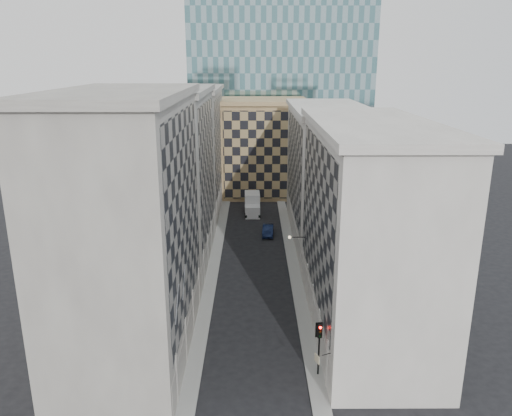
{
  "coord_description": "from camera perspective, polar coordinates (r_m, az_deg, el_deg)",
  "views": [
    {
      "loc": [
        0.0,
        -30.64,
        25.96
      ],
      "look_at": [
        0.23,
        13.6,
        12.84
      ],
      "focal_mm": 35.0,
      "sensor_mm": 36.0,
      "label": 1
    }
  ],
  "objects": [
    {
      "name": "bracket_lamp",
      "position": [
        58.27,
        4.04,
        -3.35
      ],
      "size": [
        1.98,
        0.36,
        0.36
      ],
      "color": "black",
      "rests_on": "ground"
    },
    {
      "name": "bldg_right_a",
      "position": [
        49.46,
        12.44,
        -2.32
      ],
      "size": [
        10.8,
        26.8,
        20.7
      ],
      "color": "#BAB4AA",
      "rests_on": "ground"
    },
    {
      "name": "dark_car",
      "position": [
        77.12,
        1.38,
        -2.54
      ],
      "size": [
        1.93,
        4.85,
        1.57
      ],
      "primitive_type": "imported",
      "rotation": [
        0.0,
        0.0,
        -0.06
      ],
      "color": "#0F1938",
      "rests_on": "ground"
    },
    {
      "name": "traffic_light",
      "position": [
        43.52,
        7.25,
        -14.53
      ],
      "size": [
        0.61,
        0.55,
        4.83
      ],
      "rotation": [
        0.0,
        0.0,
        0.15
      ],
      "color": "black",
      "rests_on": "sidewalk_east"
    },
    {
      "name": "box_truck",
      "position": [
        87.69,
        -0.42,
        0.34
      ],
      "size": [
        2.76,
        6.49,
        3.53
      ],
      "rotation": [
        0.0,
        0.0,
        0.02
      ],
      "color": "silver",
      "rests_on": "ground"
    },
    {
      "name": "bldg_left_b",
      "position": [
        66.2,
        -9.76,
        3.5
      ],
      "size": [
        10.8,
        22.8,
        22.7
      ],
      "color": "gray",
      "rests_on": "ground"
    },
    {
      "name": "bldg_left_a",
      "position": [
        45.3,
        -14.19,
        -2.19
      ],
      "size": [
        10.8,
        22.8,
        23.7
      ],
      "color": "gray",
      "rests_on": "ground"
    },
    {
      "name": "sidewalk_west",
      "position": [
        66.14,
        -4.85,
        -6.59
      ],
      "size": [
        1.5,
        100.0,
        0.15
      ],
      "primitive_type": "cube",
      "color": "gray",
      "rests_on": "ground"
    },
    {
      "name": "flagpoles_left",
      "position": [
        41.23,
        -8.61,
        -9.51
      ],
      "size": [
        0.1,
        6.33,
        2.33
      ],
      "color": "gray",
      "rests_on": "ground"
    },
    {
      "name": "shop_sign",
      "position": [
        40.57,
        7.09,
        -16.68
      ],
      "size": [
        1.23,
        0.65,
        0.75
      ],
      "rotation": [
        0.0,
        0.0,
        0.4
      ],
      "color": "black",
      "rests_on": "ground"
    },
    {
      "name": "bldg_right_b",
      "position": [
        75.2,
        8.06,
        3.98
      ],
      "size": [
        10.8,
        28.8,
        19.7
      ],
      "color": "#BAB4AA",
      "rests_on": "ground"
    },
    {
      "name": "tan_block",
      "position": [
        99.93,
        0.86,
        7.0
      ],
      "size": [
        16.8,
        14.8,
        18.8
      ],
      "color": "#9D7B53",
      "rests_on": "ground"
    },
    {
      "name": "sidewalk_east",
      "position": [
        66.14,
        4.31,
        -6.57
      ],
      "size": [
        1.5,
        100.0,
        0.15
      ],
      "primitive_type": "cube",
      "color": "gray",
      "rests_on": "ground"
    },
    {
      "name": "church_tower",
      "position": [
        112.64,
        -0.31,
        17.02
      ],
      "size": [
        7.2,
        7.2,
        51.5
      ],
      "color": "#312C26",
      "rests_on": "ground"
    },
    {
      "name": "bldg_left_c",
      "position": [
        87.65,
        -7.47,
        6.43
      ],
      "size": [
        10.8,
        22.8,
        21.7
      ],
      "color": "gray",
      "rests_on": "ground"
    }
  ]
}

